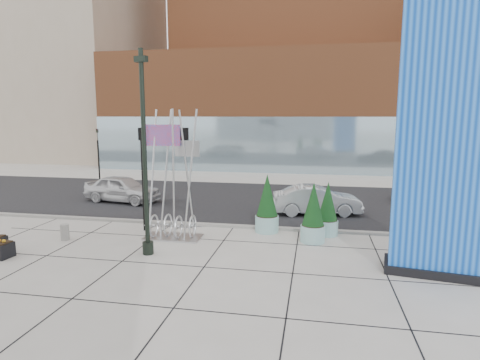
% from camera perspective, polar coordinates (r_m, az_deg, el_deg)
% --- Properties ---
extents(ground, '(160.00, 160.00, 0.00)m').
position_cam_1_polar(ground, '(15.17, -7.80, -10.56)').
color(ground, '#9E9991').
rests_on(ground, ground).
extents(street_asphalt, '(80.00, 12.00, 0.02)m').
position_cam_1_polar(street_asphalt, '(24.51, -0.41, -2.83)').
color(street_asphalt, black).
rests_on(street_asphalt, ground).
extents(curb_edge, '(80.00, 0.30, 0.12)m').
position_cam_1_polar(curb_edge, '(18.81, -3.94, -6.40)').
color(curb_edge, gray).
rests_on(curb_edge, ground).
extents(tower_podium, '(34.00, 10.00, 11.00)m').
position_cam_1_polar(tower_podium, '(40.69, 5.66, 9.67)').
color(tower_podium, brown).
rests_on(tower_podium, ground).
extents(tower_glass_front, '(34.00, 0.60, 5.00)m').
position_cam_1_polar(tower_glass_front, '(36.00, 4.90, 4.97)').
color(tower_glass_front, '#8CA5B2').
rests_on(tower_glass_front, ground).
extents(building_beige_left, '(18.00, 20.00, 34.00)m').
position_cam_1_polar(building_beige_left, '(57.77, -23.14, 20.33)').
color(building_beige_left, gray).
rests_on(building_beige_left, ground).
extents(blue_pylon, '(3.22, 1.83, 10.14)m').
position_cam_1_polar(blue_pylon, '(13.97, 27.18, 7.35)').
color(blue_pylon, '#0C44B8').
rests_on(blue_pylon, ground).
extents(lamp_post, '(0.49, 0.41, 7.39)m').
position_cam_1_polar(lamp_post, '(14.86, -13.32, 0.90)').
color(lamp_post, black).
rests_on(lamp_post, ground).
extents(public_art_sculpture, '(2.39, 1.22, 5.38)m').
position_cam_1_polar(public_art_sculpture, '(16.92, -9.50, -3.55)').
color(public_art_sculpture, '#B8B9BD').
rests_on(public_art_sculpture, ground).
extents(concrete_bollard, '(0.34, 0.34, 0.67)m').
position_cam_1_polar(concrete_bollard, '(18.20, -23.65, -6.81)').
color(concrete_bollard, gray).
rests_on(concrete_bollard, ground).
extents(overhead_street_sign, '(2.15, 0.58, 4.58)m').
position_cam_1_polar(overhead_street_sign, '(17.67, -11.53, 5.18)').
color(overhead_street_sign, black).
rests_on(overhead_street_sign, ground).
extents(round_planter_east, '(0.99, 0.99, 2.47)m').
position_cam_1_polar(round_planter_east, '(16.50, 10.37, -4.77)').
color(round_planter_east, '#8CBCBB').
rests_on(round_planter_east, ground).
extents(round_planter_mid, '(0.93, 0.93, 2.33)m').
position_cam_1_polar(round_planter_mid, '(17.60, 12.35, -4.18)').
color(round_planter_mid, '#8CBCBB').
rests_on(round_planter_mid, ground).
extents(round_planter_west, '(1.04, 1.04, 2.59)m').
position_cam_1_polar(round_planter_west, '(17.67, 3.87, -3.52)').
color(round_planter_west, '#8CBCBB').
rests_on(round_planter_west, ground).
extents(car_white_west, '(4.87, 2.63, 1.57)m').
position_cam_1_polar(car_white_west, '(24.83, -16.40, -1.22)').
color(car_white_west, silver).
rests_on(car_white_west, ground).
extents(car_silver_mid, '(4.71, 2.28, 1.49)m').
position_cam_1_polar(car_silver_mid, '(21.21, 10.86, -2.86)').
color(car_silver_mid, '#AFB3B7').
rests_on(car_silver_mid, ground).
extents(car_dark_east, '(4.87, 2.30, 1.37)m').
position_cam_1_polar(car_dark_east, '(26.14, 26.07, -1.51)').
color(car_dark_east, black).
rests_on(car_dark_east, ground).
extents(traffic_signal, '(0.15, 0.18, 4.10)m').
position_cam_1_polar(traffic_signal, '(33.13, -19.51, 3.78)').
color(traffic_signal, black).
rests_on(traffic_signal, ground).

